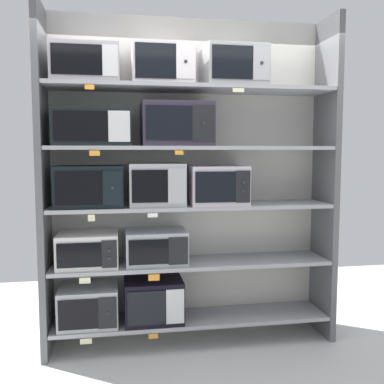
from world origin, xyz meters
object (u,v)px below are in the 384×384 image
at_px(microwave_4, 90,186).
at_px(microwave_8, 176,125).
at_px(microwave_11, 234,67).
at_px(microwave_6, 216,185).
at_px(microwave_1, 153,299).
at_px(microwave_9, 86,65).
at_px(microwave_10, 162,65).
at_px(microwave_2, 88,249).
at_px(microwave_3, 156,247).
at_px(microwave_5, 156,184).
at_px(microwave_0, 89,305).
at_px(microwave_7, 93,128).

xyz_separation_m(microwave_4, microwave_8, (0.68, 0.00, 0.48)).
bearing_deg(microwave_11, microwave_6, 179.97).
xyz_separation_m(microwave_1, microwave_9, (-0.49, 0.00, 1.85)).
xyz_separation_m(microwave_9, microwave_10, (0.58, -0.00, 0.02)).
xyz_separation_m(microwave_2, microwave_3, (0.53, 0.00, 0.00)).
bearing_deg(microwave_5, microwave_3, 179.56).
distance_m(microwave_5, microwave_9, 1.05).
bearing_deg(microwave_5, microwave_0, -179.99).
distance_m(microwave_1, microwave_7, 1.45).
height_order(microwave_8, microwave_10, microwave_10).
bearing_deg(microwave_8, microwave_5, 179.97).
height_order(microwave_5, microwave_10, microwave_10).
xyz_separation_m(microwave_4, microwave_9, (-0.01, -0.00, 0.92)).
height_order(microwave_1, microwave_4, microwave_4).
distance_m(microwave_3, microwave_4, 0.71).
xyz_separation_m(microwave_0, microwave_9, (0.02, -0.00, 1.87)).
relative_size(microwave_3, microwave_11, 1.01).
height_order(microwave_0, microwave_1, microwave_1).
bearing_deg(microwave_3, microwave_5, -0.44).
bearing_deg(microwave_5, microwave_4, -179.98).
bearing_deg(microwave_10, microwave_1, 179.90).
bearing_deg(microwave_11, microwave_7, 179.99).
xyz_separation_m(microwave_5, microwave_8, (0.16, -0.00, 0.47)).
bearing_deg(microwave_0, microwave_6, -0.00).
bearing_deg(microwave_6, microwave_10, -179.98).
height_order(microwave_3, microwave_4, microwave_4).
xyz_separation_m(microwave_3, microwave_11, (0.63, -0.00, 1.43)).
relative_size(microwave_0, microwave_5, 1.06).
bearing_deg(microwave_6, microwave_3, 179.97).
height_order(microwave_3, microwave_6, microwave_6).
distance_m(microwave_2, microwave_8, 1.20).
xyz_separation_m(microwave_4, microwave_6, (1.01, -0.00, -0.00)).
bearing_deg(microwave_6, microwave_4, 180.00).
bearing_deg(microwave_11, microwave_0, 179.99).
bearing_deg(microwave_5, microwave_2, 180.00).
bearing_deg(microwave_9, microwave_8, 0.01).
height_order(microwave_9, microwave_11, microwave_11).
distance_m(microwave_1, microwave_8, 1.42).
height_order(microwave_0, microwave_3, microwave_3).
relative_size(microwave_6, microwave_9, 0.93).
distance_m(microwave_5, microwave_8, 0.50).
bearing_deg(microwave_6, microwave_9, 180.00).
bearing_deg(microwave_2, microwave_4, -0.52).
distance_m(microwave_1, microwave_9, 1.91).
relative_size(microwave_0, microwave_10, 0.97).
bearing_deg(microwave_0, microwave_7, -0.02).
relative_size(microwave_2, microwave_9, 0.94).
relative_size(microwave_1, microwave_2, 1.00).
relative_size(microwave_4, microwave_8, 0.93).
relative_size(microwave_9, microwave_11, 1.04).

